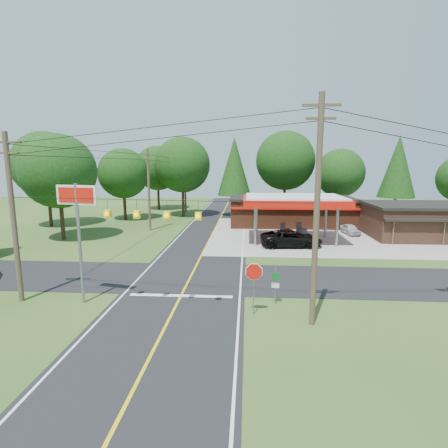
# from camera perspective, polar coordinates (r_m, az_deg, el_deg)

# --- Properties ---
(ground) EXTENTS (120.00, 120.00, 0.00)m
(ground) POSITION_cam_1_polar(r_m,az_deg,el_deg) (25.89, -5.53, -8.72)
(ground) COLOR #2A4D1B
(ground) RESTS_ON ground
(main_highway) EXTENTS (8.00, 120.00, 0.02)m
(main_highway) POSITION_cam_1_polar(r_m,az_deg,el_deg) (25.88, -5.53, -8.70)
(main_highway) COLOR black
(main_highway) RESTS_ON ground
(cross_road) EXTENTS (70.00, 7.00, 0.02)m
(cross_road) POSITION_cam_1_polar(r_m,az_deg,el_deg) (25.88, -5.53, -8.69)
(cross_road) COLOR black
(cross_road) RESTS_ON ground
(lane_center_yellow) EXTENTS (0.15, 110.00, 0.00)m
(lane_center_yellow) POSITION_cam_1_polar(r_m,az_deg,el_deg) (25.88, -5.53, -8.67)
(lane_center_yellow) COLOR yellow
(lane_center_yellow) RESTS_ON main_highway
(gas_canopy) EXTENTS (10.60, 7.40, 4.88)m
(gas_canopy) POSITION_cam_1_polar(r_m,az_deg,el_deg) (37.73, 11.31, 3.62)
(gas_canopy) COLOR gray
(gas_canopy) RESTS_ON ground
(convenience_store) EXTENTS (16.40, 7.55, 3.80)m
(convenience_store) POSITION_cam_1_polar(r_m,az_deg,el_deg) (47.97, 10.89, 2.09)
(convenience_store) COLOR brown
(convenience_store) RESTS_ON ground
(utility_pole_near_right) EXTENTS (1.80, 0.30, 11.50)m
(utility_pole_near_right) POSITION_cam_1_polar(r_m,az_deg,el_deg) (17.68, 14.91, 2.18)
(utility_pole_near_right) COLOR #473828
(utility_pole_near_right) RESTS_ON ground
(utility_pole_near_left) EXTENTS (1.80, 0.30, 10.00)m
(utility_pole_near_left) POSITION_cam_1_polar(r_m,az_deg,el_deg) (23.73, -31.18, 1.11)
(utility_pole_near_left) COLOR #473828
(utility_pole_near_left) RESTS_ON ground
(utility_pole_far_left) EXTENTS (1.80, 0.30, 10.00)m
(utility_pole_far_left) POSITION_cam_1_polar(r_m,az_deg,el_deg) (44.01, -12.18, 5.67)
(utility_pole_far_left) COLOR #473828
(utility_pole_far_left) RESTS_ON ground
(utility_pole_north) EXTENTS (0.30, 0.30, 9.50)m
(utility_pole_north) POSITION_cam_1_polar(r_m,az_deg,el_deg) (60.25, -6.33, 6.45)
(utility_pole_north) COLOR #473828
(utility_pole_north) RESTS_ON ground
(overhead_beacons) EXTENTS (17.04, 2.04, 1.03)m
(overhead_beacons) POSITION_cam_1_polar(r_m,az_deg,el_deg) (19.01, -11.76, 3.59)
(overhead_beacons) COLOR black
(overhead_beacons) RESTS_ON ground
(treeline_backdrop) EXTENTS (70.27, 51.59, 13.30)m
(treeline_backdrop) POSITION_cam_1_polar(r_m,az_deg,el_deg) (48.33, -0.04, 8.95)
(treeline_backdrop) COLOR #332316
(treeline_backdrop) RESTS_ON ground
(suv_car) EXTENTS (6.48, 6.48, 1.68)m
(suv_car) POSITION_cam_1_polar(r_m,az_deg,el_deg) (35.52, 10.89, -2.34)
(suv_car) COLOR black
(suv_car) RESTS_ON ground
(sedan_car) EXTENTS (3.89, 3.89, 1.19)m
(sedan_car) POSITION_cam_1_polar(r_m,az_deg,el_deg) (43.62, 19.92, -0.84)
(sedan_car) COLOR silver
(sedan_car) RESTS_ON ground
(big_stop_sign) EXTENTS (2.60, 0.66, 7.11)m
(big_stop_sign) POSITION_cam_1_polar(r_m,az_deg,el_deg) (21.71, -22.79, 1.40)
(big_stop_sign) COLOR gray
(big_stop_sign) RESTS_ON ground
(octagonal_stop_sign) EXTENTS (1.01, 0.10, 2.96)m
(octagonal_stop_sign) POSITION_cam_1_polar(r_m,az_deg,el_deg) (19.15, 4.90, -8.39)
(octagonal_stop_sign) COLOR gray
(octagonal_stop_sign) RESTS_ON ground
(route_sign_post) EXTENTS (0.45, 0.14, 2.23)m
(route_sign_post) POSITION_cam_1_polar(r_m,az_deg,el_deg) (20.98, 8.39, -9.44)
(route_sign_post) COLOR gray
(route_sign_post) RESTS_ON ground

